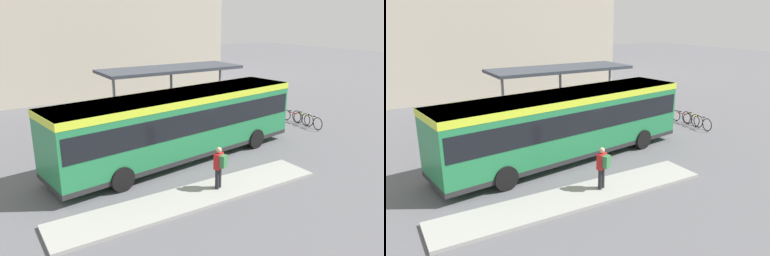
{
  "view_description": "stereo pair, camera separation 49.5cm",
  "coord_description": "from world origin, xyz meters",
  "views": [
    {
      "loc": [
        -8.22,
        -14.11,
        6.35
      ],
      "look_at": [
        0.61,
        0.0,
        1.39
      ],
      "focal_mm": 35.0,
      "sensor_mm": 36.0,
      "label": 1
    },
    {
      "loc": [
        -7.8,
        -14.37,
        6.35
      ],
      "look_at": [
        0.61,
        0.0,
        1.39
      ],
      "focal_mm": 35.0,
      "sensor_mm": 36.0,
      "label": 2
    }
  ],
  "objects": [
    {
      "name": "pedestrian_waiting",
      "position": [
        -0.5,
        -3.71,
        1.06
      ],
      "size": [
        0.49,
        0.52,
        1.64
      ],
      "rotation": [
        0.0,
        0.0,
        2.0
      ],
      "color": "#232328",
      "rests_on": "curb_island"
    },
    {
      "name": "bicycle_yellow",
      "position": [
        9.28,
        1.05,
        0.38
      ],
      "size": [
        0.48,
        1.76,
        0.76
      ],
      "rotation": [
        0.0,
        0.0,
        -1.63
      ],
      "color": "black",
      "rests_on": "ground_plane"
    },
    {
      "name": "city_bus",
      "position": [
        0.01,
        0.0,
        1.81
      ],
      "size": [
        12.49,
        4.24,
        3.08
      ],
      "rotation": [
        0.0,
        0.0,
        0.14
      ],
      "color": "#237A47",
      "rests_on": "ground_plane"
    },
    {
      "name": "ground_plane",
      "position": [
        0.0,
        0.0,
        0.0
      ],
      "size": [
        120.0,
        120.0,
        0.0
      ],
      "primitive_type": "plane",
      "color": "#5B5B60"
    },
    {
      "name": "curb_island",
      "position": [
        -1.6,
        -3.72,
        0.06
      ],
      "size": [
        10.5,
        1.8,
        0.12
      ],
      "color": "#9E9E99",
      "rests_on": "ground_plane"
    },
    {
      "name": "bicycle_white",
      "position": [
        9.16,
        0.25,
        0.38
      ],
      "size": [
        0.48,
        1.76,
        0.76
      ],
      "rotation": [
        0.0,
        0.0,
        1.45
      ],
      "color": "black",
      "rests_on": "ground_plane"
    },
    {
      "name": "bicycle_red",
      "position": [
        9.22,
        1.85,
        0.34
      ],
      "size": [
        0.48,
        1.58,
        0.69
      ],
      "rotation": [
        0.0,
        0.0,
        -1.46
      ],
      "color": "black",
      "rests_on": "ground_plane"
    },
    {
      "name": "station_shelter",
      "position": [
        2.86,
        6.03,
        3.2
      ],
      "size": [
        8.78,
        3.13,
        3.37
      ],
      "color": "#383D47",
      "rests_on": "ground_plane"
    }
  ]
}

